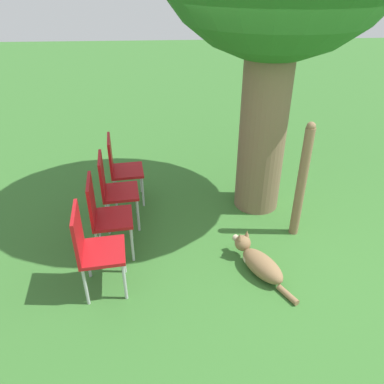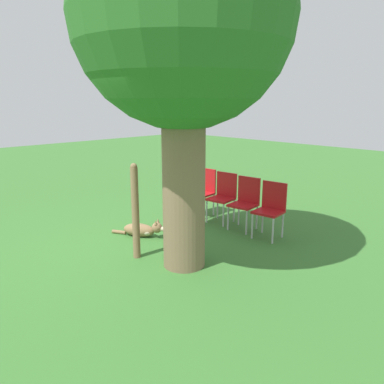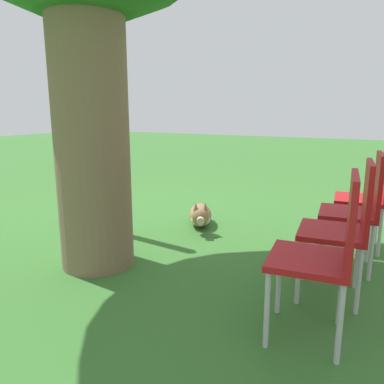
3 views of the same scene
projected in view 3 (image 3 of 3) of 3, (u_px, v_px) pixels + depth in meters
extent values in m
plane|color=#38702D|center=(141.00, 229.00, 4.03)|extent=(30.00, 30.00, 0.00)
cylinder|color=#7A6047|center=(90.00, 110.00, 2.86)|extent=(0.58, 0.58, 2.51)
ellipsoid|color=olive|center=(200.00, 215.00, 4.16)|extent=(0.48, 0.62, 0.22)
ellipsoid|color=#C6B293|center=(200.00, 220.00, 4.01)|extent=(0.28, 0.27, 0.13)
sphere|color=olive|center=(201.00, 217.00, 3.82)|extent=(0.24, 0.24, 0.18)
cylinder|color=#C6B293|center=(201.00, 221.00, 3.73)|extent=(0.10, 0.11, 0.07)
cone|color=olive|center=(205.00, 206.00, 3.80)|extent=(0.06, 0.06, 0.08)
cone|color=olive|center=(196.00, 206.00, 3.80)|extent=(0.06, 0.06, 0.08)
cylinder|color=olive|center=(200.00, 213.00, 4.56)|extent=(0.17, 0.25, 0.06)
cylinder|color=#846647|center=(119.00, 169.00, 3.71)|extent=(0.11, 0.11, 1.35)
sphere|color=#846647|center=(116.00, 98.00, 3.57)|extent=(0.10, 0.10, 0.10)
cube|color=#B21419|center=(359.00, 199.00, 3.41)|extent=(0.47, 0.49, 0.04)
cylinder|color=#B7B7BC|center=(335.00, 228.00, 3.35)|extent=(0.03, 0.03, 0.44)
cylinder|color=#B7B7BC|center=(336.00, 217.00, 3.70)|extent=(0.03, 0.03, 0.44)
cylinder|color=#B7B7BC|center=(380.00, 233.00, 3.22)|extent=(0.03, 0.03, 0.44)
cylinder|color=#B7B7BC|center=(377.00, 221.00, 3.56)|extent=(0.03, 0.03, 0.44)
cube|color=#B21419|center=(348.00, 213.00, 2.95)|extent=(0.47, 0.49, 0.04)
cube|color=#B21419|center=(378.00, 184.00, 2.82)|extent=(0.08, 0.44, 0.47)
cylinder|color=#B7B7BC|center=(320.00, 246.00, 2.89)|extent=(0.03, 0.03, 0.44)
cylinder|color=#B7B7BC|center=(323.00, 232.00, 3.24)|extent=(0.03, 0.03, 0.44)
cylinder|color=#B7B7BC|center=(371.00, 253.00, 2.76)|extent=(0.03, 0.03, 0.44)
cylinder|color=#B7B7BC|center=(368.00, 237.00, 3.10)|extent=(0.03, 0.03, 0.44)
cube|color=#B21419|center=(332.00, 232.00, 2.49)|extent=(0.47, 0.49, 0.04)
cube|color=#B21419|center=(367.00, 198.00, 2.36)|extent=(0.08, 0.44, 0.47)
cylinder|color=#B7B7BC|center=(298.00, 272.00, 2.43)|extent=(0.03, 0.03, 0.44)
cylinder|color=#B7B7BC|center=(304.00, 252.00, 2.78)|extent=(0.03, 0.03, 0.44)
cylinder|color=#B7B7BC|center=(359.00, 281.00, 2.30)|extent=(0.03, 0.03, 0.44)
cylinder|color=#B7B7BC|center=(357.00, 259.00, 2.64)|extent=(0.03, 0.03, 0.44)
cube|color=#B21419|center=(309.00, 260.00, 2.03)|extent=(0.47, 0.49, 0.04)
cube|color=#B21419|center=(352.00, 219.00, 1.90)|extent=(0.08, 0.44, 0.47)
cylinder|color=#B7B7BC|center=(267.00, 310.00, 1.97)|extent=(0.03, 0.03, 0.44)
cylinder|color=#B7B7BC|center=(279.00, 280.00, 2.32)|extent=(0.03, 0.03, 0.44)
cylinder|color=#B7B7BC|center=(340.00, 324.00, 1.84)|extent=(0.03, 0.03, 0.44)
cylinder|color=#B7B7BC|center=(341.00, 291.00, 2.18)|extent=(0.03, 0.03, 0.44)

